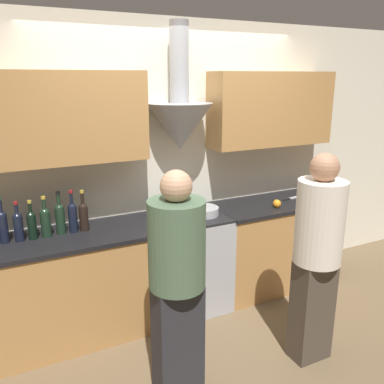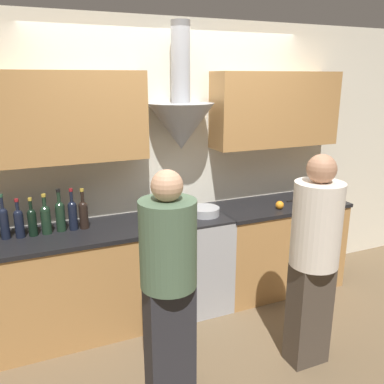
# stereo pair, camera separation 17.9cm
# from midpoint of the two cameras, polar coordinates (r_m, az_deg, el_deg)

# --- Properties ---
(ground_plane) EXTENTS (12.00, 12.00, 0.00)m
(ground_plane) POSITION_cam_midpoint_polar(r_m,az_deg,el_deg) (3.80, 0.06, -17.75)
(ground_plane) COLOR brown
(wall_back) EXTENTS (8.40, 0.58, 2.60)m
(wall_back) POSITION_cam_midpoint_polar(r_m,az_deg,el_deg) (3.73, -4.23, 6.21)
(wall_back) COLOR silver
(wall_back) RESTS_ON ground_plane
(counter_left) EXTENTS (1.44, 0.62, 0.90)m
(counter_left) POSITION_cam_midpoint_polar(r_m,az_deg,el_deg) (3.57, -17.99, -12.56)
(counter_left) COLOR #B27F47
(counter_left) RESTS_ON ground_plane
(counter_right) EXTENTS (1.31, 0.62, 0.90)m
(counter_right) POSITION_cam_midpoint_polar(r_m,az_deg,el_deg) (4.28, 10.13, -7.10)
(counter_right) COLOR #B27F47
(counter_right) RESTS_ON ground_plane
(stove_range) EXTENTS (0.68, 0.60, 0.90)m
(stove_range) POSITION_cam_midpoint_polar(r_m,az_deg,el_deg) (3.82, -2.05, -9.72)
(stove_range) COLOR #A8AAAF
(stove_range) RESTS_ON ground_plane
(wine_bottle_2) EXTENTS (0.07, 0.07, 0.36)m
(wine_bottle_2) POSITION_cam_midpoint_polar(r_m,az_deg,el_deg) (3.38, -26.41, -4.15)
(wine_bottle_2) COLOR black
(wine_bottle_2) RESTS_ON counter_left
(wine_bottle_3) EXTENTS (0.07, 0.07, 0.31)m
(wine_bottle_3) POSITION_cam_midpoint_polar(r_m,az_deg,el_deg) (3.37, -24.62, -4.23)
(wine_bottle_3) COLOR black
(wine_bottle_3) RESTS_ON counter_left
(wine_bottle_4) EXTENTS (0.07, 0.07, 0.31)m
(wine_bottle_4) POSITION_cam_midpoint_polar(r_m,az_deg,el_deg) (3.37, -23.00, -4.10)
(wine_bottle_4) COLOR black
(wine_bottle_4) RESTS_ON counter_left
(wine_bottle_5) EXTENTS (0.08, 0.08, 0.33)m
(wine_bottle_5) POSITION_cam_midpoint_polar(r_m,az_deg,el_deg) (3.38, -21.32, -3.74)
(wine_bottle_5) COLOR black
(wine_bottle_5) RESTS_ON counter_left
(wine_bottle_6) EXTENTS (0.08, 0.08, 0.35)m
(wine_bottle_6) POSITION_cam_midpoint_polar(r_m,az_deg,el_deg) (3.40, -19.48, -3.30)
(wine_bottle_6) COLOR black
(wine_bottle_6) RESTS_ON counter_left
(wine_bottle_7) EXTENTS (0.07, 0.07, 0.35)m
(wine_bottle_7) POSITION_cam_midpoint_polar(r_m,az_deg,el_deg) (3.40, -17.86, -3.17)
(wine_bottle_7) COLOR black
(wine_bottle_7) RESTS_ON counter_left
(wine_bottle_8) EXTENTS (0.07, 0.07, 0.34)m
(wine_bottle_8) POSITION_cam_midpoint_polar(r_m,az_deg,el_deg) (3.41, -16.45, -3.10)
(wine_bottle_8) COLOR black
(wine_bottle_8) RESTS_ON counter_left
(stock_pot) EXTENTS (0.21, 0.21, 0.16)m
(stock_pot) POSITION_cam_midpoint_polar(r_m,az_deg,el_deg) (3.58, -4.47, -2.48)
(stock_pot) COLOR #A8AAAF
(stock_pot) RESTS_ON stove_range
(mixing_bowl) EXTENTS (0.26, 0.26, 0.07)m
(mixing_bowl) POSITION_cam_midpoint_polar(r_m,az_deg,el_deg) (3.66, 0.33, -2.70)
(mixing_bowl) COLOR #A8AAAF
(mixing_bowl) RESTS_ON stove_range
(orange_fruit) EXTENTS (0.08, 0.08, 0.08)m
(orange_fruit) POSITION_cam_midpoint_polar(r_m,az_deg,el_deg) (3.93, 10.56, -1.62)
(orange_fruit) COLOR orange
(orange_fruit) RESTS_ON counter_right
(chefs_knife) EXTENTS (0.25, 0.07, 0.01)m
(chefs_knife) POSITION_cam_midpoint_polar(r_m,az_deg,el_deg) (4.27, 12.68, -0.85)
(chefs_knife) COLOR silver
(chefs_knife) RESTS_ON counter_right
(person_foreground_left) EXTENTS (0.36, 0.36, 1.58)m
(person_foreground_left) POSITION_cam_midpoint_polar(r_m,az_deg,el_deg) (2.64, -4.08, -12.19)
(person_foreground_left) COLOR #28282D
(person_foreground_left) RESTS_ON ground_plane
(person_foreground_right) EXTENTS (0.35, 0.35, 1.61)m
(person_foreground_right) POSITION_cam_midpoint_polar(r_m,az_deg,el_deg) (3.08, 15.55, -8.06)
(person_foreground_right) COLOR #473D33
(person_foreground_right) RESTS_ON ground_plane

